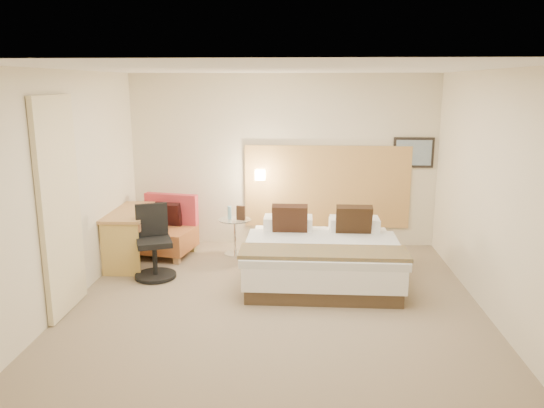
# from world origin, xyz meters

# --- Properties ---
(floor) EXTENTS (4.80, 5.00, 0.02)m
(floor) POSITION_xyz_m (0.00, 0.00, -0.01)
(floor) COLOR #816F57
(floor) RESTS_ON ground
(ceiling) EXTENTS (4.80, 5.00, 0.02)m
(ceiling) POSITION_xyz_m (0.00, 0.00, 2.71)
(ceiling) COLOR white
(ceiling) RESTS_ON floor
(wall_back) EXTENTS (4.80, 0.02, 2.70)m
(wall_back) POSITION_xyz_m (0.00, 2.51, 1.35)
(wall_back) COLOR beige
(wall_back) RESTS_ON floor
(wall_front) EXTENTS (4.80, 0.02, 2.70)m
(wall_front) POSITION_xyz_m (0.00, -2.51, 1.35)
(wall_front) COLOR beige
(wall_front) RESTS_ON floor
(wall_left) EXTENTS (0.02, 5.00, 2.70)m
(wall_left) POSITION_xyz_m (-2.41, 0.00, 1.35)
(wall_left) COLOR beige
(wall_left) RESTS_ON floor
(wall_right) EXTENTS (0.02, 5.00, 2.70)m
(wall_right) POSITION_xyz_m (2.41, 0.00, 1.35)
(wall_right) COLOR beige
(wall_right) RESTS_ON floor
(headboard_panel) EXTENTS (2.60, 0.04, 1.30)m
(headboard_panel) POSITION_xyz_m (0.70, 2.47, 0.95)
(headboard_panel) COLOR #BB8848
(headboard_panel) RESTS_ON wall_back
(art_frame) EXTENTS (0.62, 0.03, 0.47)m
(art_frame) POSITION_xyz_m (2.02, 2.48, 1.50)
(art_frame) COLOR black
(art_frame) RESTS_ON wall_back
(art_canvas) EXTENTS (0.54, 0.01, 0.39)m
(art_canvas) POSITION_xyz_m (2.02, 2.46, 1.50)
(art_canvas) COLOR gray
(art_canvas) RESTS_ON wall_back
(lamp_arm) EXTENTS (0.02, 0.12, 0.02)m
(lamp_arm) POSITION_xyz_m (-0.35, 2.42, 1.15)
(lamp_arm) COLOR silver
(lamp_arm) RESTS_ON wall_back
(lamp_shade) EXTENTS (0.15, 0.15, 0.15)m
(lamp_shade) POSITION_xyz_m (-0.35, 2.36, 1.15)
(lamp_shade) COLOR beige
(lamp_shade) RESTS_ON wall_back
(curtain) EXTENTS (0.06, 0.90, 2.42)m
(curtain) POSITION_xyz_m (-2.36, -0.25, 1.22)
(curtain) COLOR beige
(curtain) RESTS_ON wall_left
(bottle_a) EXTENTS (0.07, 0.07, 0.20)m
(bottle_a) POSITION_xyz_m (-0.78, 1.90, 0.65)
(bottle_a) COLOR #9CDAF2
(bottle_a) RESTS_ON side_table
(menu_folder) EXTENTS (0.14, 0.07, 0.22)m
(menu_folder) POSITION_xyz_m (-0.60, 1.85, 0.66)
(menu_folder) COLOR #362216
(menu_folder) RESTS_ON side_table
(bed) EXTENTS (2.02, 1.93, 0.96)m
(bed) POSITION_xyz_m (0.57, 0.92, 0.31)
(bed) COLOR #423121
(bed) RESTS_ON floor
(lounge_chair) EXTENTS (0.97, 0.89, 0.89)m
(lounge_chair) POSITION_xyz_m (-1.75, 1.82, 0.35)
(lounge_chair) COLOR tan
(lounge_chair) RESTS_ON floor
(side_table) EXTENTS (0.58, 0.58, 0.55)m
(side_table) POSITION_xyz_m (-0.70, 1.88, 0.31)
(side_table) COLOR silver
(side_table) RESTS_ON floor
(desk) EXTENTS (0.60, 1.25, 0.77)m
(desk) POSITION_xyz_m (-2.11, 1.44, 0.61)
(desk) COLOR #AF7B44
(desk) RESTS_ON floor
(desk_chair) EXTENTS (0.70, 0.70, 0.97)m
(desk_chair) POSITION_xyz_m (-1.66, 0.87, 0.40)
(desk_chair) COLOR black
(desk_chair) RESTS_ON floor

